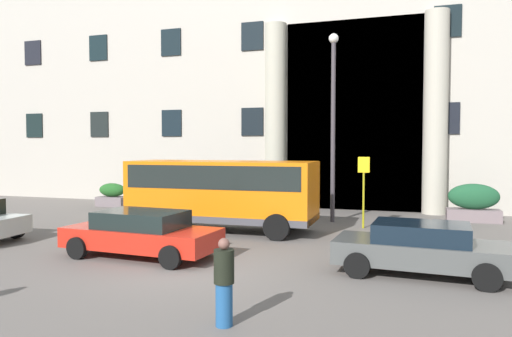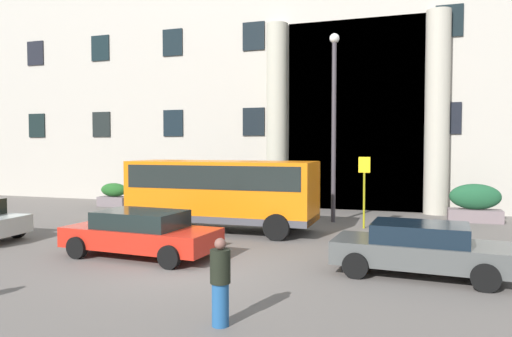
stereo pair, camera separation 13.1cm
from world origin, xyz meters
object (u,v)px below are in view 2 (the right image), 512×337
object	(u,v)px
orange_minibus	(222,189)
white_taxi_kerbside	(420,248)
parked_compact_extra	(141,233)
hedge_planter_east	(186,196)
hedge_planter_far_west	(279,199)
pedestrian_man_crossing	(220,282)
lamppost_plaza_centre	(334,113)
hedge_planter_far_east	(114,195)
bus_stop_sign	(364,184)
hedge_planter_entrance_left	(475,203)
motorcycle_far_end	(432,242)

from	to	relation	value
orange_minibus	white_taxi_kerbside	size ratio (longest dim) A/B	1.65
orange_minibus	parked_compact_extra	size ratio (longest dim) A/B	1.53
hedge_planter_east	white_taxi_kerbside	distance (m)	14.52
hedge_planter_far_west	pedestrian_man_crossing	bearing A→B (deg)	-78.72
hedge_planter_far_west	lamppost_plaza_centre	xyz separation A→B (m)	(2.74, -1.46, 3.80)
hedge_planter_far_west	pedestrian_man_crossing	size ratio (longest dim) A/B	1.23
hedge_planter_far_west	hedge_planter_far_east	distance (m)	9.19
parked_compact_extra	bus_stop_sign	bearing A→B (deg)	54.22
hedge_planter_entrance_left	hedge_planter_east	world-z (taller)	hedge_planter_entrance_left
hedge_planter_east	motorcycle_far_end	world-z (taller)	hedge_planter_east
motorcycle_far_end	parked_compact_extra	bearing A→B (deg)	-168.01
pedestrian_man_crossing	lamppost_plaza_centre	xyz separation A→B (m)	(0.03, 12.12, 3.76)
white_taxi_kerbside	pedestrian_man_crossing	size ratio (longest dim) A/B	2.72
orange_minibus	motorcycle_far_end	xyz separation A→B (m)	(7.28, -2.13, -1.11)
bus_stop_sign	hedge_planter_far_east	distance (m)	13.64
orange_minibus	motorcycle_far_end	world-z (taller)	orange_minibus
hedge_planter_entrance_left	parked_compact_extra	size ratio (longest dim) A/B	0.46
hedge_planter_far_west	hedge_planter_far_east	xyz separation A→B (m)	(-9.18, 0.22, -0.14)
white_taxi_kerbside	lamppost_plaza_centre	bearing A→B (deg)	117.51
bus_stop_sign	white_taxi_kerbside	world-z (taller)	bus_stop_sign
hedge_planter_entrance_left	hedge_planter_far_west	world-z (taller)	hedge_planter_entrance_left
bus_stop_sign	pedestrian_man_crossing	size ratio (longest dim) A/B	1.77
pedestrian_man_crossing	lamppost_plaza_centre	world-z (taller)	lamppost_plaza_centre
pedestrian_man_crossing	parked_compact_extra	bearing A→B (deg)	112.01
hedge_planter_far_east	hedge_planter_east	xyz separation A→B (m)	(4.18, 0.16, 0.05)
hedge_planter_far_west	parked_compact_extra	world-z (taller)	hedge_planter_far_west
bus_stop_sign	hedge_planter_far_east	bearing A→B (deg)	167.86
hedge_planter_entrance_left	lamppost_plaza_centre	distance (m)	7.04
parked_compact_extra	white_taxi_kerbside	xyz separation A→B (m)	(7.55, 0.42, -0.01)
bus_stop_sign	motorcycle_far_end	distance (m)	5.05
bus_stop_sign	hedge_planter_east	xyz separation A→B (m)	(-9.11, 3.02, -1.06)
lamppost_plaza_centre	white_taxi_kerbside	bearing A→B (deg)	-66.27
bus_stop_sign	hedge_planter_far_west	xyz separation A→B (m)	(-4.11, 2.64, -0.97)
hedge_planter_far_west	white_taxi_kerbside	xyz separation A→B (m)	(6.06, -9.02, -0.06)
white_taxi_kerbside	pedestrian_man_crossing	bearing A→B (deg)	-122.51
hedge_planter_far_west	hedge_planter_far_east	bearing A→B (deg)	178.62
hedge_planter_far_east	parked_compact_extra	bearing A→B (deg)	-51.43
hedge_planter_entrance_left	hedge_planter_far_east	xyz separation A→B (m)	(-17.55, -0.25, -0.18)
hedge_planter_east	pedestrian_man_crossing	size ratio (longest dim) A/B	1.19
hedge_planter_entrance_left	hedge_planter_far_east	bearing A→B (deg)	-179.19
lamppost_plaza_centre	hedge_planter_east	bearing A→B (deg)	166.60
hedge_planter_east	hedge_planter_entrance_left	bearing A→B (deg)	0.36
orange_minibus	hedge_planter_entrance_left	world-z (taller)	orange_minibus
motorcycle_far_end	white_taxi_kerbside	bearing A→B (deg)	-104.99
hedge_planter_entrance_left	pedestrian_man_crossing	world-z (taller)	hedge_planter_entrance_left
bus_stop_sign	parked_compact_extra	world-z (taller)	bus_stop_sign
hedge_planter_east	lamppost_plaza_centre	xyz separation A→B (m)	(7.74, -1.84, 3.89)
parked_compact_extra	lamppost_plaza_centre	xyz separation A→B (m)	(4.23, 7.97, 3.85)
parked_compact_extra	lamppost_plaza_centre	bearing A→B (deg)	65.78
hedge_planter_far_east	bus_stop_sign	bearing A→B (deg)	-12.14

